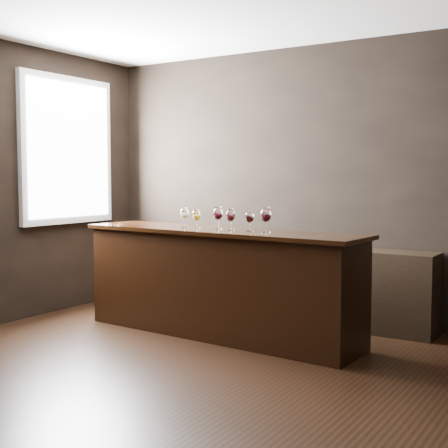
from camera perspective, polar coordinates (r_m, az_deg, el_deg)
The scene contains 11 objects.
ground at distance 4.75m, azimuth -3.29°, elevation -13.60°, with size 5.00×5.00×0.00m, color black.
room_shell at distance 4.76m, azimuth -4.89°, elevation 8.49°, with size 5.02×4.52×2.81m.
bar_counter at distance 5.75m, azimuth -0.43°, elevation -5.55°, with size 2.71×0.59×0.95m, color black.
bar_top at distance 5.69m, azimuth -0.43°, elevation -0.66°, with size 2.80×0.65×0.04m, color black.
back_bar_shelf at distance 6.28m, azimuth 9.37°, elevation -5.60°, with size 2.13×0.40×0.77m, color black.
glass_white at distance 5.92m, azimuth -3.64°, elevation 0.94°, with size 0.08×0.08×0.19m.
glass_amber at distance 5.78m, azimuth -2.52°, elevation 0.79°, with size 0.08×0.08×0.18m.
glass_red_a at distance 5.71m, azimuth -0.55°, elevation 0.94°, with size 0.09×0.09×0.21m.
glass_red_b at distance 5.57m, azimuth 0.60°, elevation 0.78°, with size 0.08×0.08×0.20m.
glass_red_c at distance 5.51m, azimuth 2.36°, elevation 0.63°, with size 0.08×0.08×0.18m.
glass_red_d at distance 5.39m, azimuth 3.85°, elevation 0.79°, with size 0.09×0.09×0.22m.
Camera 1 is at (2.64, -3.67, 1.47)m, focal length 50.00 mm.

